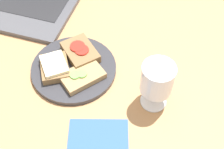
% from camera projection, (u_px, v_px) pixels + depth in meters
% --- Properties ---
extents(wooden_table, '(1.40, 1.40, 0.03)m').
position_uv_depth(wooden_table, '(87.00, 77.00, 0.90)').
color(wooden_table, '#B27F51').
rests_on(wooden_table, ground).
extents(plate, '(0.24, 0.24, 0.01)m').
position_uv_depth(plate, '(74.00, 69.00, 0.89)').
color(plate, '#333338').
rests_on(plate, wooden_table).
extents(sandwich_with_tomato, '(0.13, 0.13, 0.03)m').
position_uv_depth(sandwich_with_tomato, '(80.00, 52.00, 0.90)').
color(sandwich_with_tomato, brown).
rests_on(sandwich_with_tomato, plate).
extents(sandwich_with_cheese, '(0.11, 0.12, 0.03)m').
position_uv_depth(sandwich_with_cheese, '(55.00, 67.00, 0.86)').
color(sandwich_with_cheese, brown).
rests_on(sandwich_with_cheese, plate).
extents(sandwich_with_cucumber, '(0.13, 0.13, 0.02)m').
position_uv_depth(sandwich_with_cucumber, '(84.00, 76.00, 0.85)').
color(sandwich_with_cucumber, '#A88456').
rests_on(sandwich_with_cucumber, plate).
extents(wine_glass, '(0.08, 0.08, 0.14)m').
position_uv_depth(wine_glass, '(157.00, 81.00, 0.76)').
color(wine_glass, white).
rests_on(wine_glass, wooden_table).
extents(napkin, '(0.18, 0.17, 0.00)m').
position_uv_depth(napkin, '(98.00, 145.00, 0.75)').
color(napkin, '#33598C').
rests_on(napkin, wooden_table).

